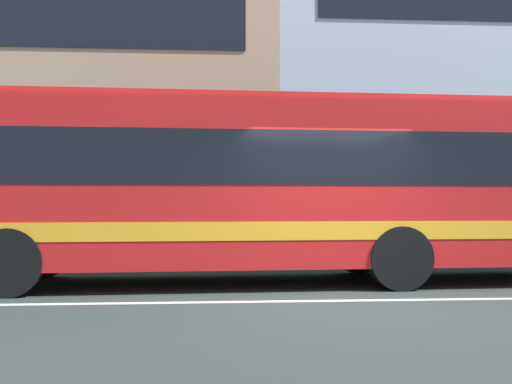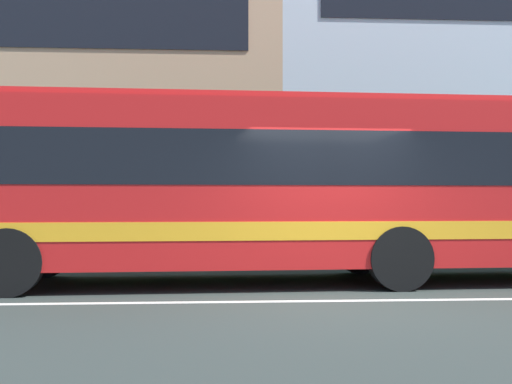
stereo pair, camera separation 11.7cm
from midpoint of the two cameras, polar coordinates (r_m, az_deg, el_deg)
The scene contains 4 objects.
ground_plane at distance 9.00m, azimuth 7.52°, elevation -9.68°, with size 160.00×160.00×0.00m, color #303934.
lane_centre_line at distance 9.00m, azimuth 7.52°, elevation -9.66°, with size 60.00×0.16×0.01m, color silver.
hedge_row_far at distance 14.28m, azimuth 3.08°, elevation -4.23°, with size 13.43×1.10×1.07m, color #1F5D28.
transit_bus at distance 11.00m, azimuth 6.71°, elevation 0.83°, with size 12.30×3.11×3.08m.
Camera 1 is at (-1.88, -8.70, 1.39)m, focal length 44.45 mm.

